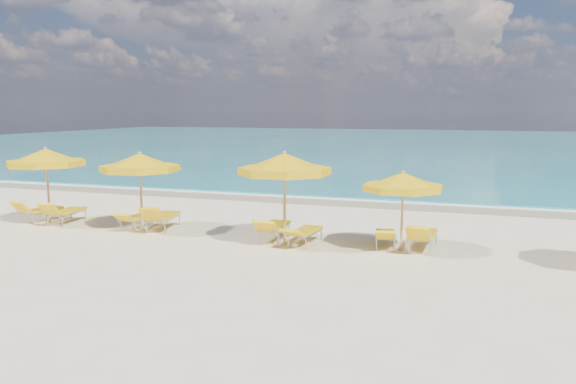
% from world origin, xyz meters
% --- Properties ---
extents(ground_plane, '(120.00, 120.00, 0.00)m').
position_xyz_m(ground_plane, '(0.00, 0.00, 0.00)').
color(ground_plane, beige).
extents(ocean, '(120.00, 80.00, 0.30)m').
position_xyz_m(ocean, '(0.00, 48.00, 0.00)').
color(ocean, '#16777F').
rests_on(ocean, ground).
extents(wet_sand_band, '(120.00, 2.60, 0.01)m').
position_xyz_m(wet_sand_band, '(0.00, 7.40, 0.00)').
color(wet_sand_band, tan).
rests_on(wet_sand_band, ground).
extents(foam_line, '(120.00, 1.20, 0.03)m').
position_xyz_m(foam_line, '(0.00, 8.20, 0.00)').
color(foam_line, white).
rests_on(foam_line, ground).
extents(whitecap_near, '(14.00, 0.36, 0.05)m').
position_xyz_m(whitecap_near, '(-6.00, 17.00, 0.00)').
color(whitecap_near, white).
rests_on(whitecap_near, ground).
extents(whitecap_far, '(18.00, 0.30, 0.05)m').
position_xyz_m(whitecap_far, '(8.00, 24.00, 0.00)').
color(whitecap_far, white).
rests_on(whitecap_far, ground).
extents(umbrella_2, '(3.18, 3.18, 2.54)m').
position_xyz_m(umbrella_2, '(-7.84, -0.03, 2.16)').
color(umbrella_2, tan).
rests_on(umbrella_2, ground).
extents(umbrella_3, '(3.00, 3.00, 2.47)m').
position_xyz_m(umbrella_3, '(-4.30, -0.01, 2.10)').
color(umbrella_3, tan).
rests_on(umbrella_3, ground).
extents(umbrella_4, '(3.40, 3.40, 2.62)m').
position_xyz_m(umbrella_4, '(0.51, -0.32, 2.24)').
color(umbrella_4, tan).
rests_on(umbrella_4, ground).
extents(umbrella_5, '(2.79, 2.79, 2.16)m').
position_xyz_m(umbrella_5, '(3.70, -0.03, 1.85)').
color(umbrella_5, tan).
rests_on(umbrella_5, ground).
extents(lounger_2_left, '(0.82, 1.79, 0.84)m').
position_xyz_m(lounger_2_left, '(-8.37, 0.19, 0.22)').
color(lounger_2_left, '#A5A8AD').
rests_on(lounger_2_left, ground).
extents(lounger_2_right, '(0.74, 1.85, 0.87)m').
position_xyz_m(lounger_2_right, '(-7.33, 0.16, 0.23)').
color(lounger_2_right, '#A5A8AD').
rests_on(lounger_2_right, ground).
extents(lounger_3_left, '(0.62, 1.67, 0.66)m').
position_xyz_m(lounger_3_left, '(-4.65, 0.21, 0.20)').
color(lounger_3_left, '#A5A8AD').
rests_on(lounger_3_left, ground).
extents(lounger_3_right, '(0.97, 2.01, 0.91)m').
position_xyz_m(lounger_3_right, '(-3.76, 0.32, 0.24)').
color(lounger_3_right, '#A5A8AD').
rests_on(lounger_3_right, ground).
extents(lounger_4_left, '(0.78, 1.98, 0.81)m').
position_xyz_m(lounger_4_left, '(0.05, 0.08, 0.23)').
color(lounger_4_left, '#A5A8AD').
rests_on(lounger_4_left, ground).
extents(lounger_4_right, '(0.76, 1.85, 0.65)m').
position_xyz_m(lounger_4_right, '(1.03, -0.10, 0.21)').
color(lounger_4_right, '#A5A8AD').
rests_on(lounger_4_right, ground).
extents(lounger_5_left, '(0.78, 1.68, 0.66)m').
position_xyz_m(lounger_5_left, '(3.23, 0.31, 0.19)').
color(lounger_5_left, '#A5A8AD').
rests_on(lounger_5_left, ground).
extents(lounger_5_right, '(0.71, 1.91, 0.87)m').
position_xyz_m(lounger_5_right, '(4.23, 0.33, 0.24)').
color(lounger_5_right, '#A5A8AD').
rests_on(lounger_5_right, ground).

